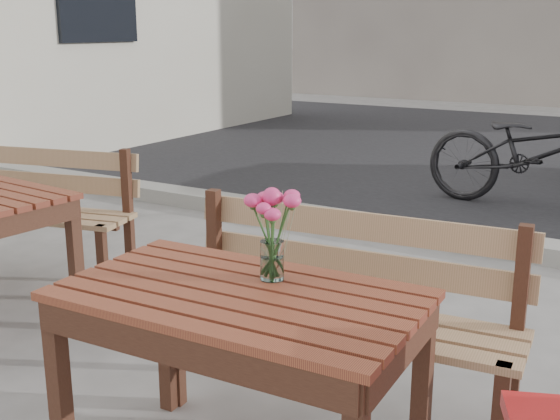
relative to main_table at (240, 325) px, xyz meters
The scene contains 6 objects.
street 5.02m from the main_table, 89.15° to the left, with size 30.00×8.12×0.12m.
main_table is the anchor object (origin of this frame).
main_bench 0.60m from the main_table, 81.85° to the left, with size 1.38×0.52×0.84m.
main_vase 0.33m from the main_table, 76.71° to the left, with size 0.16×0.16×0.30m.
second_bench 2.43m from the main_table, 154.53° to the left, with size 1.37×0.68×0.82m.
bicycle 4.23m from the main_table, 89.13° to the left, with size 0.64×1.84×0.97m, color black.
Camera 1 is at (1.07, -1.59, 1.47)m, focal length 45.00 mm.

